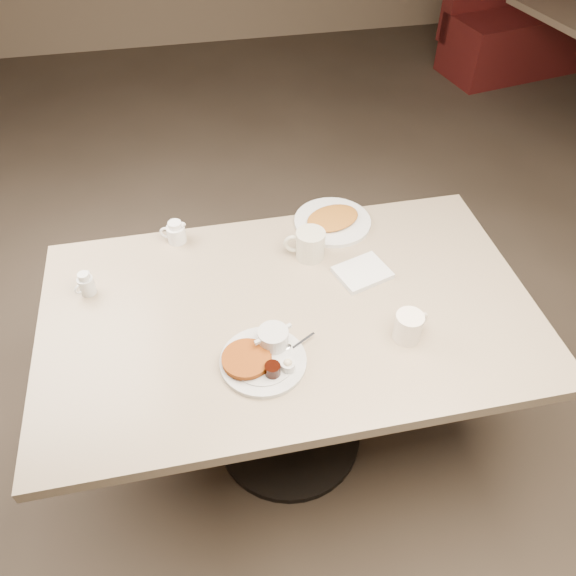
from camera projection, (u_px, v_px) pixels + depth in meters
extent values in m
cube|color=#4C3F33|center=(289.00, 437.00, 2.26)|extent=(7.00, 8.00, 0.02)
cube|color=tan|center=(289.00, 313.00, 1.73)|extent=(1.50, 0.90, 0.04)
cylinder|color=black|center=(289.00, 381.00, 1.98)|extent=(0.14, 0.14, 0.69)
cylinder|color=black|center=(289.00, 434.00, 2.24)|extent=(0.56, 0.56, 0.03)
cylinder|color=#BBBAB6|center=(263.00, 361.00, 1.57)|extent=(0.32, 0.32, 0.01)
cylinder|color=#BBBAB6|center=(263.00, 359.00, 1.56)|extent=(0.24, 0.24, 0.00)
cylinder|color=#80390C|center=(247.00, 359.00, 1.55)|extent=(0.18, 0.18, 0.01)
cylinder|color=#80390C|center=(246.00, 358.00, 1.54)|extent=(0.18, 0.18, 0.01)
cylinder|color=#BBBAB6|center=(273.00, 338.00, 1.58)|extent=(0.11, 0.11, 0.05)
cube|color=#BBBAB6|center=(258.00, 342.00, 1.55)|extent=(0.02, 0.02, 0.01)
cube|color=#BBBAB6|center=(288.00, 326.00, 1.59)|extent=(0.02, 0.02, 0.01)
ellipsoid|color=beige|center=(269.00, 336.00, 1.57)|extent=(0.05, 0.05, 0.03)
ellipsoid|color=beige|center=(278.00, 334.00, 1.57)|extent=(0.05, 0.05, 0.02)
cylinder|color=black|center=(273.00, 370.00, 1.51)|extent=(0.06, 0.06, 0.04)
cylinder|color=#BBBAB6|center=(288.00, 366.00, 1.53)|extent=(0.05, 0.05, 0.03)
ellipsoid|color=#C3B08B|center=(288.00, 363.00, 1.52)|extent=(0.03, 0.03, 0.02)
cube|color=#B0B0B4|center=(302.00, 342.00, 1.60)|extent=(0.09, 0.06, 0.00)
ellipsoid|color=#B0B0B4|center=(287.00, 347.00, 1.59)|extent=(0.04, 0.03, 0.01)
cylinder|color=white|center=(408.00, 327.00, 1.61)|extent=(0.10, 0.10, 0.09)
cylinder|color=#2D2622|center=(410.00, 317.00, 1.58)|extent=(0.08, 0.08, 0.01)
torus|color=white|center=(420.00, 320.00, 1.62)|extent=(0.06, 0.03, 0.06)
cube|color=silver|center=(362.00, 273.00, 1.82)|extent=(0.19, 0.17, 0.02)
cylinder|color=beige|center=(310.00, 245.00, 1.85)|extent=(0.12, 0.12, 0.10)
torus|color=beige|center=(294.00, 244.00, 1.85)|extent=(0.07, 0.03, 0.07)
cylinder|color=silver|center=(87.00, 286.00, 1.74)|extent=(0.06, 0.06, 0.06)
cylinder|color=silver|center=(84.00, 276.00, 1.72)|extent=(0.04, 0.04, 0.02)
cone|color=silver|center=(89.00, 274.00, 1.73)|extent=(0.02, 0.02, 0.02)
torus|color=silver|center=(79.00, 289.00, 1.73)|extent=(0.03, 0.03, 0.03)
cylinder|color=white|center=(176.00, 234.00, 1.92)|extent=(0.08, 0.08, 0.06)
cylinder|color=white|center=(175.00, 225.00, 1.89)|extent=(0.06, 0.06, 0.02)
cone|color=white|center=(182.00, 226.00, 1.89)|extent=(0.02, 0.02, 0.02)
torus|color=white|center=(166.00, 233.00, 1.92)|extent=(0.05, 0.02, 0.05)
cylinder|color=silver|center=(332.00, 222.00, 2.00)|extent=(0.35, 0.35, 0.01)
ellipsoid|color=#A96721|center=(333.00, 218.00, 1.99)|extent=(0.24, 0.20, 0.02)
cube|color=#5C1918|center=(528.00, 40.00, 4.48)|extent=(1.43, 0.74, 0.45)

